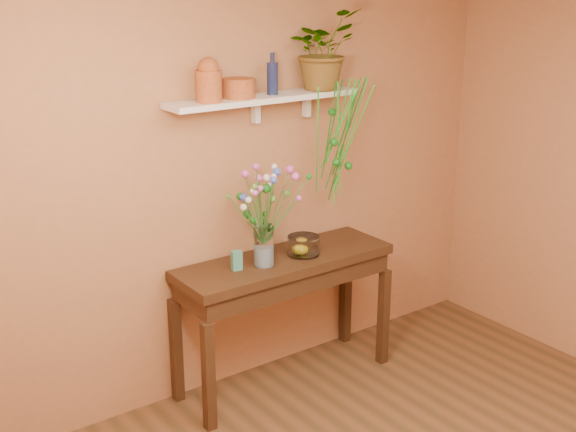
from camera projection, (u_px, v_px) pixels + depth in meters
The scene contains 13 objects.
room at pixel (493, 282), 3.29m from camera, with size 4.04×4.04×2.70m.
sideboard at pixel (285, 276), 4.88m from camera, with size 1.48×0.48×0.90m.
wall_shelf at pixel (265, 99), 4.60m from camera, with size 1.30×0.24×0.19m.
terracotta_jug at pixel (209, 81), 4.30m from camera, with size 0.18×0.18×0.26m.
terracotta_pot at pixel (239, 88), 4.46m from camera, with size 0.19×0.19×0.12m, color #BA602D.
blue_bottle at pixel (272, 78), 4.58m from camera, with size 0.07×0.07×0.26m.
spider_plant at pixel (322, 50), 4.75m from camera, with size 0.46×0.39×0.51m, color #176616.
plant_fronds at pixel (339, 139), 4.80m from camera, with size 0.57×0.45×0.85m.
glass_vase at pixel (264, 248), 4.67m from camera, with size 0.13×0.13×0.26m.
bouquet at pixel (264, 194), 4.59m from camera, with size 0.47×0.39×0.50m.
glass_bowl at pixel (303, 246), 4.87m from camera, with size 0.21×0.21×0.13m.
lemon at pixel (301, 248), 4.88m from camera, with size 0.07×0.07×0.07m, color yellow.
carton at pixel (237, 260), 4.61m from camera, with size 0.06×0.05×0.12m, color teal.
Camera 1 is at (-2.52, -1.94, 2.64)m, focal length 46.48 mm.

